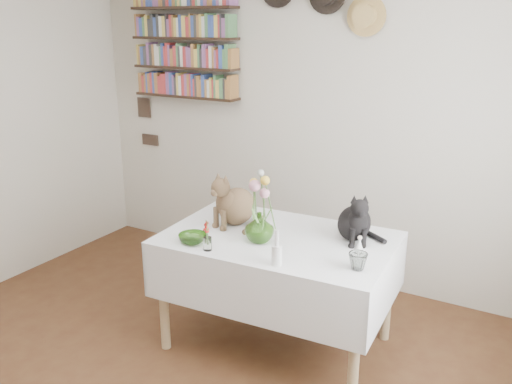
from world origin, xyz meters
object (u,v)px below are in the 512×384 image
Objects in this scene: dining_table at (278,264)px; flower_vase at (259,227)px; bookshelf_unit at (185,43)px; black_cat at (355,214)px; tabby_cat at (237,197)px.

dining_table is 0.31m from flower_vase.
dining_table is 2.18m from bookshelf_unit.
black_cat is at bearing -23.76° from bookshelf_unit.
flower_vase reaches higher than dining_table.
bookshelf_unit reaches higher than black_cat.
black_cat is (0.76, 0.12, -0.02)m from tabby_cat.
dining_table is 3.96× the size of tabby_cat.
tabby_cat is at bearing 145.02° from flower_vase.
dining_table is 1.45× the size of bookshelf_unit.
dining_table is 0.57m from black_cat.
bookshelf_unit is (-1.09, 0.94, 0.91)m from tabby_cat.
flower_vase is at bearing -18.17° from tabby_cat.
bookshelf_unit is at bearing 144.71° from dining_table.
black_cat is 2.22m from bookshelf_unit.
tabby_cat is (-0.35, 0.08, 0.37)m from dining_table.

